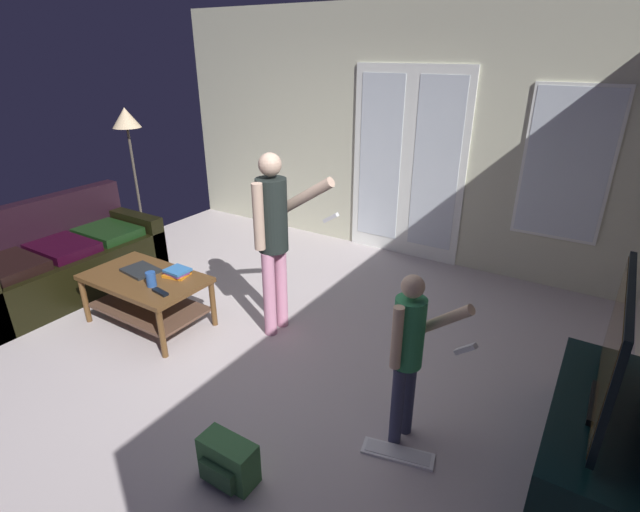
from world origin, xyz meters
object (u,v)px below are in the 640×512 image
floor_lamp (128,129)px  backpack (228,461)px  person_adult (274,230)px  tv_remote_black (160,292)px  tv_stand (587,438)px  leather_couch (62,262)px  loose_keyboard (398,453)px  laptop_closed (141,270)px  person_child (409,347)px  flat_screen_tv (613,350)px  coffee_table (146,289)px  book_stack (177,272)px  cup_near_edge (151,279)px

floor_lamp → backpack: size_ratio=4.91×
person_adult → tv_remote_black: (-0.67, -0.66, -0.46)m
tv_stand → backpack: (-1.71, -1.17, -0.10)m
leather_couch → person_adult: (2.30, 0.56, 0.63)m
loose_keyboard → laptop_closed: bearing=174.2°
person_child → loose_keyboard: size_ratio=2.51×
floor_lamp → loose_keyboard: size_ratio=3.67×
flat_screen_tv → loose_keyboard: 1.35m
tv_stand → coffee_table: bearing=-175.5°
loose_keyboard → tv_remote_black: 2.20m
flat_screen_tv → person_child: flat_screen_tv is taller
flat_screen_tv → laptop_closed: flat_screen_tv is taller
coffee_table → book_stack: book_stack is taller
coffee_table → laptop_closed: (-0.11, 0.05, 0.14)m
leather_couch → coffee_table: size_ratio=1.71×
leather_couch → floor_lamp: bearing=103.4°
person_child → backpack: size_ratio=3.36×
backpack → laptop_closed: laptop_closed is taller
person_adult → floor_lamp: 2.72m
leather_couch → laptop_closed: (1.15, 0.08, 0.17)m
backpack → loose_keyboard: backpack is taller
person_adult → flat_screen_tv: bearing=-6.0°
floor_lamp → loose_keyboard: (4.06, -1.41, -1.43)m
person_adult → laptop_closed: 1.32m
person_adult → person_child: 1.57m
floor_lamp → person_adult: bearing=-14.4°
floor_lamp → cup_near_edge: (1.75, -1.28, -0.91)m
leather_couch → laptop_closed: bearing=3.8°
floor_lamp → laptop_closed: (1.44, -1.15, -0.96)m
laptop_closed → person_child: bearing=4.5°
leather_couch → loose_keyboard: leather_couch is taller
tv_remote_black → book_stack: bearing=121.5°
loose_keyboard → tv_remote_black: bearing=177.7°
floor_lamp → laptop_closed: bearing=-38.4°
laptop_closed → cup_near_edge: (0.31, -0.13, 0.05)m
flat_screen_tv → backpack: bearing=-145.6°
coffee_table → person_adult: bearing=27.1°
leather_couch → book_stack: 1.52m
laptop_closed → flat_screen_tv: bearing=10.7°
cup_near_edge → tv_remote_black: cup_near_edge is taller
person_child → backpack: bearing=-130.8°
coffee_table → floor_lamp: bearing=142.4°
flat_screen_tv → tv_remote_black: 3.15m
leather_couch → book_stack: bearing=7.3°
coffee_table → tv_remote_black: (0.36, -0.13, 0.14)m
leather_couch → loose_keyboard: bearing=-2.9°
person_child → book_stack: size_ratio=4.99×
person_child → laptop_closed: bearing=177.4°
tv_stand → person_child: (-0.99, -0.34, 0.46)m
tv_stand → backpack: bearing=-145.7°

